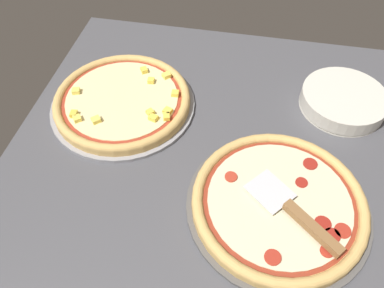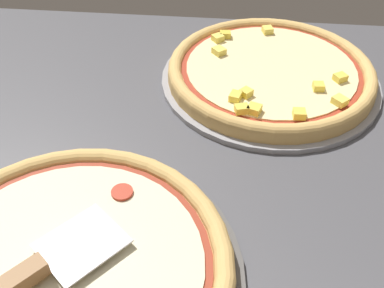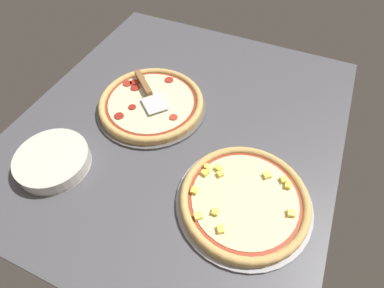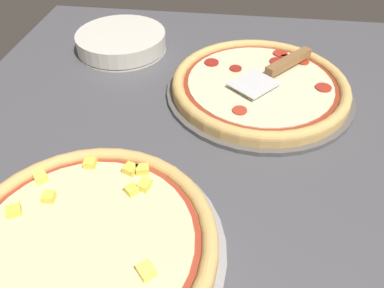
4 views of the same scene
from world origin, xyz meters
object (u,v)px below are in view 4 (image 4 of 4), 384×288
Objects in this scene: pizza_front at (260,84)px; pizza_back at (85,243)px; plate_stack at (121,41)px; serving_spatula at (282,66)px.

pizza_front is 1.03× the size of pizza_back.
plate_stack reaches higher than pizza_front.
pizza_front is 1.68× the size of plate_stack.
serving_spatula reaches higher than plate_stack.
pizza_front is 7.13cm from serving_spatula.
pizza_front is at bearing -119.04° from pizza_back.
pizza_back is 1.78× the size of serving_spatula.
serving_spatula is 43.22cm from plate_stack.
plate_stack is at bearing -23.92° from pizza_front.
plate_stack is (36.83, -16.34, 0.01)cm from pizza_front.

